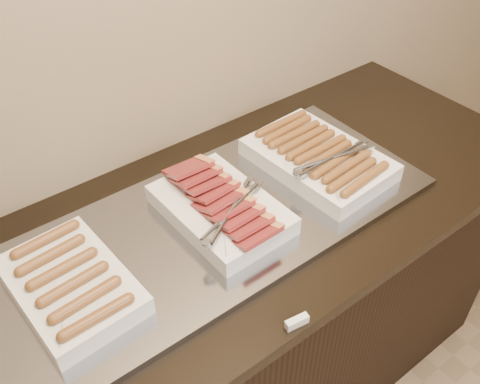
# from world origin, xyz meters

# --- Properties ---
(counter) EXTENTS (2.06, 0.76, 0.90)m
(counter) POSITION_xyz_m (0.00, 2.13, 0.45)
(counter) COLOR black
(counter) RESTS_ON ground
(warming_tray) EXTENTS (1.20, 0.50, 0.02)m
(warming_tray) POSITION_xyz_m (-0.00, 2.13, 0.91)
(warming_tray) COLOR #91949E
(warming_tray) RESTS_ON counter
(dish_left) EXTENTS (0.24, 0.34, 0.07)m
(dish_left) POSITION_xyz_m (-0.38, 2.13, 0.95)
(dish_left) COLOR white
(dish_left) RESTS_ON warming_tray
(dish_center) EXTENTS (0.27, 0.37, 0.09)m
(dish_center) POSITION_xyz_m (0.03, 2.13, 0.95)
(dish_center) COLOR white
(dish_center) RESTS_ON warming_tray
(dish_right) EXTENTS (0.29, 0.41, 0.08)m
(dish_right) POSITION_xyz_m (0.37, 2.13, 0.95)
(dish_right) COLOR white
(dish_right) RESTS_ON warming_tray
(label_holder) EXTENTS (0.06, 0.02, 0.02)m
(label_holder) POSITION_xyz_m (-0.03, 1.77, 0.91)
(label_holder) COLOR white
(label_holder) RESTS_ON counter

